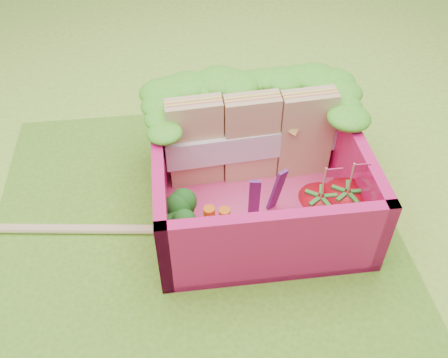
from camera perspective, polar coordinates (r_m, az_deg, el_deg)
ground at (r=3.27m, az=-3.31°, el=-6.05°), size 14.00×14.00×0.00m
placemat at (r=3.26m, az=-3.32°, el=-5.88°), size 2.60×2.60×0.03m
bento_floor at (r=3.39m, az=3.56°, el=-2.45°), size 1.30×1.30×0.05m
bento_box at (r=3.21m, az=3.75°, el=0.65°), size 1.30×1.30×0.55m
lettuce_ruffle at (r=3.38m, az=2.59°, el=10.32°), size 1.43×0.76×0.11m
sandwich_stack at (r=3.34m, az=3.17°, el=4.65°), size 1.16×0.25×0.64m
broccoli at (r=3.01m, az=-4.94°, el=-4.13°), size 0.33×0.33×0.27m
carrot_sticks at (r=3.04m, az=-0.82°, el=-5.11°), size 0.16×0.08×0.26m
purple_wedges at (r=3.13m, az=4.79°, el=-1.74°), size 0.23×0.10×0.38m
strawberry_left at (r=3.13m, az=10.68°, el=-3.76°), size 0.27×0.27×0.51m
strawberry_right at (r=3.18m, az=13.52°, el=-3.29°), size 0.28×0.28×0.52m
snap_peas at (r=3.29m, az=11.22°, el=-3.94°), size 0.57×0.60×0.05m
chopsticks at (r=3.46m, az=-21.99°, el=-5.28°), size 2.02×0.33×0.05m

